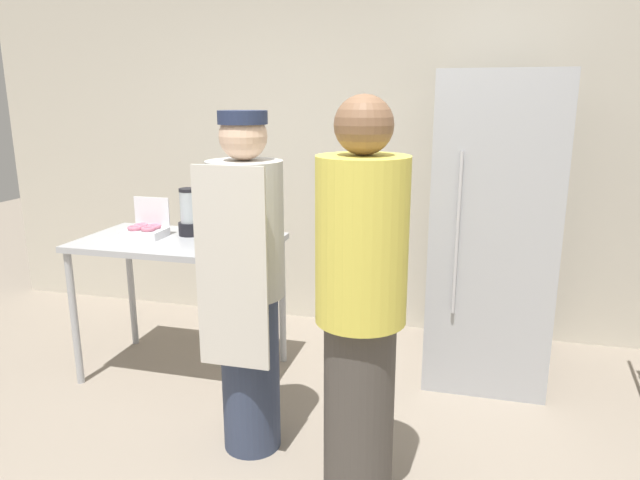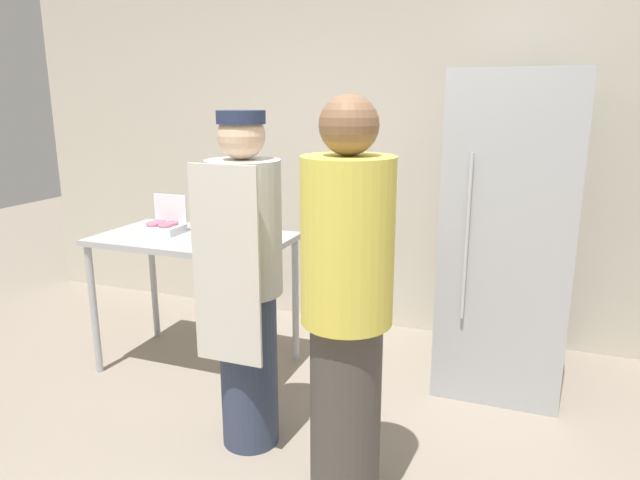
{
  "view_description": "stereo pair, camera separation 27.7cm",
  "coord_description": "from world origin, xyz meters",
  "px_view_note": "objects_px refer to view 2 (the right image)",
  "views": [
    {
      "loc": [
        0.61,
        -1.85,
        1.7
      ],
      "look_at": [
        -0.07,
        0.75,
        1.03
      ],
      "focal_mm": 32.0,
      "sensor_mm": 36.0,
      "label": 1
    },
    {
      "loc": [
        0.88,
        -1.77,
        1.7
      ],
      "look_at": [
        -0.07,
        0.75,
        1.03
      ],
      "focal_mm": 32.0,
      "sensor_mm": 36.0,
      "label": 2
    }
  ],
  "objects_px": {
    "blender_pitcher": "(205,212)",
    "person_customer": "(347,311)",
    "donut_box": "(163,226)",
    "refrigerator": "(507,235)",
    "person_baker": "(246,280)"
  },
  "relations": [
    {
      "from": "refrigerator",
      "to": "person_customer",
      "type": "xyz_separation_m",
      "value": [
        -0.54,
        -1.38,
        -0.05
      ]
    },
    {
      "from": "person_baker",
      "to": "person_customer",
      "type": "height_order",
      "value": "person_customer"
    },
    {
      "from": "donut_box",
      "to": "blender_pitcher",
      "type": "bearing_deg",
      "value": 24.53
    },
    {
      "from": "donut_box",
      "to": "blender_pitcher",
      "type": "relative_size",
      "value": 0.83
    },
    {
      "from": "refrigerator",
      "to": "donut_box",
      "type": "relative_size",
      "value": 7.61
    },
    {
      "from": "refrigerator",
      "to": "donut_box",
      "type": "bearing_deg",
      "value": -167.48
    },
    {
      "from": "blender_pitcher",
      "to": "person_baker",
      "type": "distance_m",
      "value": 1.04
    },
    {
      "from": "refrigerator",
      "to": "blender_pitcher",
      "type": "height_order",
      "value": "refrigerator"
    },
    {
      "from": "blender_pitcher",
      "to": "person_customer",
      "type": "xyz_separation_m",
      "value": [
        1.28,
        -1.03,
        -0.13
      ]
    },
    {
      "from": "person_baker",
      "to": "refrigerator",
      "type": "bearing_deg",
      "value": 44.64
    },
    {
      "from": "blender_pitcher",
      "to": "person_baker",
      "type": "relative_size",
      "value": 0.18
    },
    {
      "from": "blender_pitcher",
      "to": "person_baker",
      "type": "height_order",
      "value": "person_baker"
    },
    {
      "from": "blender_pitcher",
      "to": "person_customer",
      "type": "height_order",
      "value": "person_customer"
    },
    {
      "from": "person_customer",
      "to": "refrigerator",
      "type": "bearing_deg",
      "value": 68.61
    },
    {
      "from": "donut_box",
      "to": "person_customer",
      "type": "relative_size",
      "value": 0.14
    }
  ]
}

